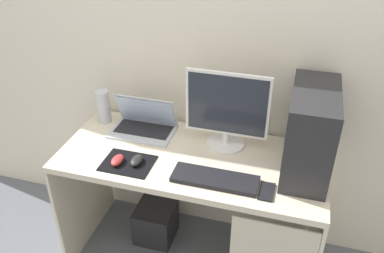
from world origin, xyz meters
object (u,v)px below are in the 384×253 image
object	(u,v)px
pc_tower	(310,132)
cell_phone	(267,192)
laptop	(144,124)
keyboard	(215,179)
speaker	(103,107)
mouse_right	(117,160)
subwoofer	(156,222)
mouse_left	(137,160)
monitor	(227,111)

from	to	relation	value
pc_tower	cell_phone	bearing A→B (deg)	-123.28
laptop	keyboard	bearing A→B (deg)	-33.35
speaker	keyboard	bearing A→B (deg)	-25.33
keyboard	cell_phone	world-z (taller)	keyboard
mouse_right	subwoofer	size ratio (longest dim) A/B	0.40
speaker	mouse_left	xyz separation A→B (m)	(0.35, -0.34, -0.08)
speaker	pc_tower	bearing A→B (deg)	-6.85
speaker	mouse_right	distance (m)	0.46
keyboard	monitor	bearing A→B (deg)	93.27
speaker	cell_phone	size ratio (longest dim) A/B	1.53
speaker	mouse_right	bearing A→B (deg)	-55.24
pc_tower	cell_phone	distance (m)	0.35
keyboard	cell_phone	size ratio (longest dim) A/B	3.23
laptop	subwoofer	world-z (taller)	laptop
mouse_left	mouse_right	bearing A→B (deg)	-165.26
keyboard	mouse_left	size ratio (longest dim) A/B	4.38
cell_phone	pc_tower	bearing A→B (deg)	56.72
monitor	cell_phone	bearing A→B (deg)	-50.75
speaker	cell_phone	bearing A→B (deg)	-20.34
mouse_right	speaker	bearing A→B (deg)	124.76
laptop	speaker	bearing A→B (deg)	172.76
mouse_left	subwoofer	size ratio (longest dim) A/B	0.40
monitor	cell_phone	world-z (taller)	monitor
laptop	speaker	distance (m)	0.28
speaker	monitor	bearing A→B (deg)	-3.68
speaker	subwoofer	distance (m)	0.83
pc_tower	cell_phone	world-z (taller)	pc_tower
monitor	mouse_right	xyz separation A→B (m)	(-0.49, -0.32, -0.19)
subwoofer	speaker	bearing A→B (deg)	162.12
cell_phone	mouse_left	bearing A→B (deg)	177.07
cell_phone	laptop	bearing A→B (deg)	155.43
cell_phone	subwoofer	size ratio (longest dim) A/B	0.54
pc_tower	monitor	world-z (taller)	pc_tower
pc_tower	mouse_left	size ratio (longest dim) A/B	4.83
subwoofer	mouse_right	bearing A→B (deg)	-106.15
pc_tower	keyboard	bearing A→B (deg)	-151.32
subwoofer	keyboard	bearing A→B (deg)	-30.46
speaker	mouse_right	size ratio (longest dim) A/B	2.07
keyboard	cell_phone	distance (m)	0.25
mouse_left	laptop	bearing A→B (deg)	105.13
cell_phone	subwoofer	world-z (taller)	cell_phone
mouse_right	subwoofer	xyz separation A→B (m)	(0.08, 0.26, -0.67)
keyboard	mouse_right	distance (m)	0.51
keyboard	mouse_left	bearing A→B (deg)	177.26
pc_tower	laptop	world-z (taller)	pc_tower
mouse_left	pc_tower	bearing A→B (deg)	13.81
laptop	speaker	world-z (taller)	laptop
monitor	keyboard	xyz separation A→B (m)	(0.02, -0.32, -0.20)
monitor	mouse_right	bearing A→B (deg)	-147.05
cell_phone	monitor	bearing A→B (deg)	129.25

